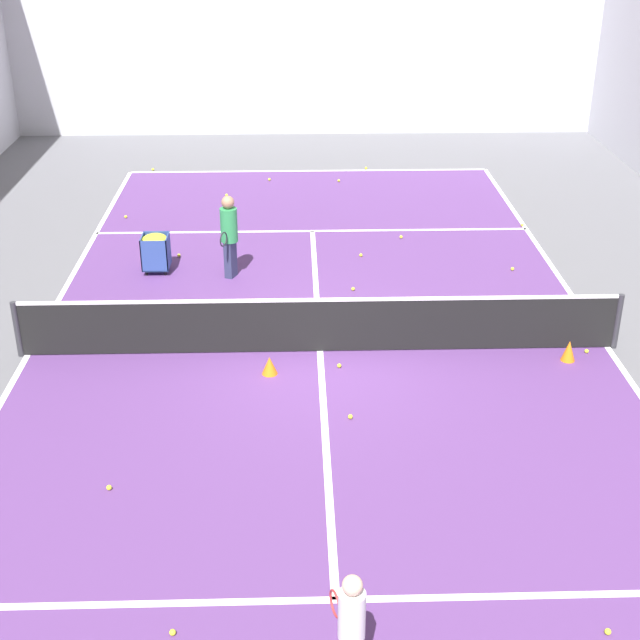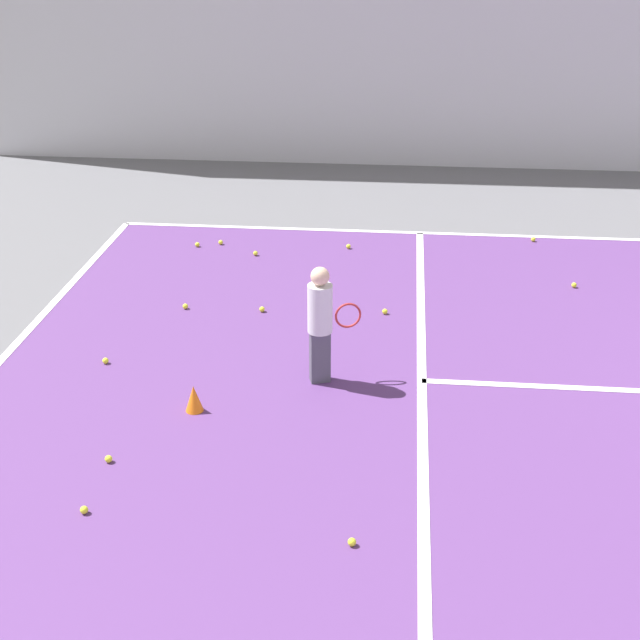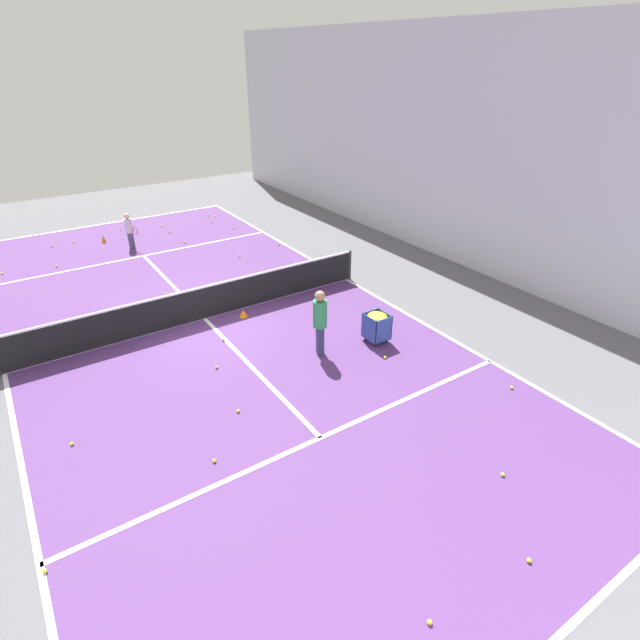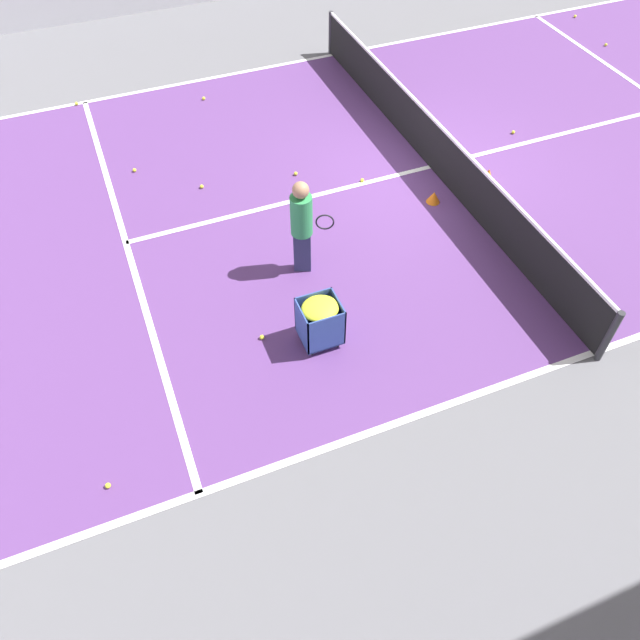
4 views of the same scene
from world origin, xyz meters
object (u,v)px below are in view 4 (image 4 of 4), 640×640
(tennis_net, at_px, (433,144))
(coach_at_net, at_px, (302,222))
(ball_cart, at_px, (320,316))
(training_cone_1, at_px, (488,176))

(tennis_net, height_order, coach_at_net, coach_at_net)
(ball_cart, xyz_separation_m, training_cone_1, (2.32, -4.21, -0.39))
(training_cone_1, bearing_deg, coach_at_net, 102.15)
(tennis_net, bearing_deg, ball_cart, 131.98)
(tennis_net, bearing_deg, training_cone_1, -138.20)
(training_cone_1, bearing_deg, ball_cart, 118.90)
(tennis_net, relative_size, training_cone_1, 33.68)
(ball_cart, height_order, training_cone_1, ball_cart)
(tennis_net, distance_m, ball_cart, 4.68)
(coach_at_net, bearing_deg, training_cone_1, 34.86)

